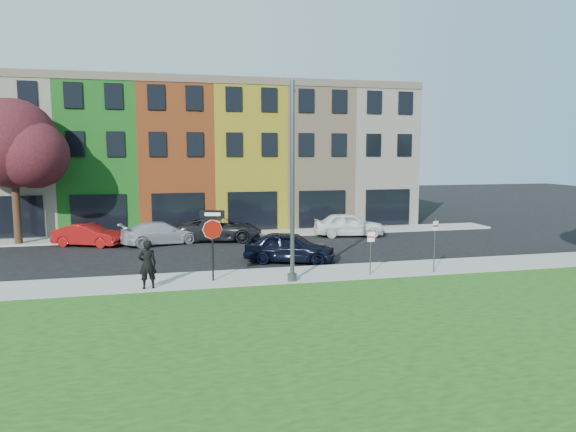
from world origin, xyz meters
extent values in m
plane|color=black|center=(0.00, 0.00, 0.00)|extent=(120.00, 120.00, 0.00)
cube|color=gray|center=(2.00, 3.00, 0.06)|extent=(40.00, 3.00, 0.12)
cube|color=gray|center=(-3.00, 15.00, 0.06)|extent=(40.00, 2.40, 0.12)
cube|color=beige|center=(-15.00, 21.20, 5.00)|extent=(5.00, 10.00, 10.00)
cube|color=#278F27|center=(-10.00, 21.20, 5.00)|extent=(5.00, 10.00, 10.00)
cube|color=#B14A1D|center=(-5.00, 21.20, 5.00)|extent=(5.00, 10.00, 10.00)
cube|color=yellow|center=(0.00, 21.20, 5.00)|extent=(5.00, 10.00, 10.00)
cube|color=tan|center=(5.00, 21.20, 5.00)|extent=(5.00, 10.00, 10.00)
cube|color=beige|center=(10.00, 21.20, 5.00)|extent=(5.00, 10.00, 10.00)
cube|color=black|center=(-2.50, 16.14, 1.50)|extent=(30.00, 0.12, 2.60)
cylinder|color=black|center=(-3.86, 2.72, 1.57)|extent=(0.08, 0.08, 2.90)
cylinder|color=silver|center=(-3.86, 2.70, 2.29)|extent=(0.80, 0.29, 0.84)
cylinder|color=maroon|center=(-3.86, 2.67, 2.29)|extent=(0.76, 0.26, 0.80)
cube|color=black|center=(-3.86, 2.70, 2.93)|extent=(1.01, 0.36, 0.34)
cube|color=silver|center=(-3.86, 2.67, 2.93)|extent=(0.63, 0.22, 0.14)
imported|color=black|center=(-6.47, 2.02, 1.09)|extent=(0.84, 0.67, 1.93)
imported|color=black|center=(0.25, 6.03, 0.77)|extent=(4.92, 5.77, 1.54)
imported|color=maroon|center=(-10.27, 13.06, 0.66)|extent=(4.25, 5.00, 1.32)
imported|color=#A3A3A8|center=(-6.11, 12.69, 0.68)|extent=(4.48, 5.75, 1.37)
imported|color=black|center=(-2.58, 13.18, 0.74)|extent=(4.55, 6.27, 1.47)
imported|color=white|center=(5.86, 12.97, 0.78)|extent=(3.33, 5.16, 1.55)
cylinder|color=#4D5053|center=(-0.63, 1.90, 4.23)|extent=(0.18, 0.18, 8.23)
cylinder|color=#4D5053|center=(-0.63, 1.90, 0.27)|extent=(0.40, 0.40, 0.30)
cylinder|color=#4D5053|center=(-0.39, 2.87, 8.25)|extent=(0.59, 1.97, 0.12)
cube|color=#4D5053|center=(-0.13, 3.94, 8.20)|extent=(0.37, 0.59, 0.16)
cylinder|color=#4D5053|center=(2.95, 2.14, 1.10)|extent=(0.05, 0.05, 1.97)
cube|color=silver|center=(2.95, 2.11, 1.81)|extent=(0.32, 0.07, 0.42)
cube|color=maroon|center=(2.95, 2.09, 1.81)|extent=(0.32, 0.06, 0.06)
cylinder|color=#4D5053|center=(5.91, 1.93, 1.35)|extent=(0.05, 0.05, 2.45)
cube|color=silver|center=(5.91, 1.90, 2.23)|extent=(0.31, 0.12, 0.42)
cube|color=maroon|center=(5.91, 1.88, 2.23)|extent=(0.31, 0.11, 0.06)
cylinder|color=black|center=(-14.31, 14.24, 2.15)|extent=(0.44, 0.44, 4.07)
sphere|color=black|center=(-14.31, 14.24, 5.99)|extent=(5.16, 5.16, 5.16)
sphere|color=black|center=(-13.02, 13.47, 5.35)|extent=(3.87, 3.87, 3.87)
sphere|color=black|center=(-14.05, 14.76, 6.90)|extent=(3.10, 3.10, 3.10)
camera|label=1|loc=(-5.57, -18.52, 5.47)|focal=32.00mm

